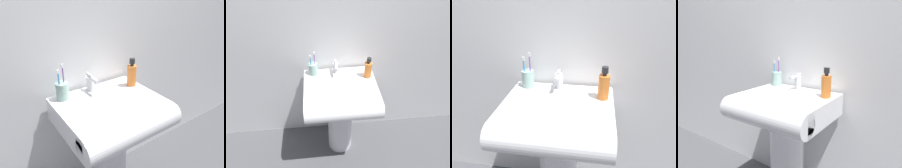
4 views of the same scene
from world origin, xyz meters
TOP-DOWN VIEW (x-y plane):
  - wall_back at (0.00, 0.25)m, footprint 5.00×0.05m
  - sink_pedestal at (0.00, 0.00)m, footprint 0.21×0.21m
  - sink_basin at (0.00, -0.05)m, footprint 0.54×0.48m
  - faucet at (-0.02, 0.15)m, footprint 0.04×0.12m
  - toothbrush_cup at (-0.19, 0.15)m, footprint 0.07×0.07m
  - soap_bottle at (0.22, 0.08)m, footprint 0.06×0.06m

SIDE VIEW (x-z plane):
  - sink_pedestal at x=0.00m, z-range 0.00..0.60m
  - sink_basin at x=0.00m, z-range 0.60..0.73m
  - toothbrush_cup at x=-0.19m, z-range 0.69..0.88m
  - faucet at x=-0.02m, z-range 0.74..0.84m
  - soap_bottle at x=0.22m, z-range 0.72..0.89m
  - wall_back at x=0.00m, z-range 0.00..2.40m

